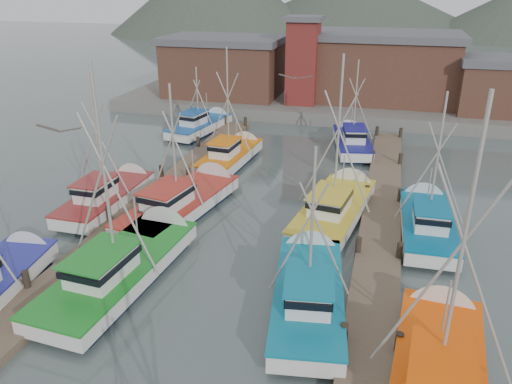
% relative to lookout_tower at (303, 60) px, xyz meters
% --- Properties ---
extents(ground, '(260.00, 260.00, 0.00)m').
position_rel_lookout_tower_xyz_m(ground, '(2.00, -33.00, -5.55)').
color(ground, '#465453').
rests_on(ground, ground).
extents(dock_left, '(2.30, 46.00, 1.50)m').
position_rel_lookout_tower_xyz_m(dock_left, '(-5.00, -28.96, -5.34)').
color(dock_left, brown).
rests_on(dock_left, ground).
extents(dock_right, '(2.30, 46.00, 1.50)m').
position_rel_lookout_tower_xyz_m(dock_right, '(9.00, -28.96, -5.34)').
color(dock_right, brown).
rests_on(dock_right, ground).
extents(quay, '(44.00, 16.00, 1.20)m').
position_rel_lookout_tower_xyz_m(quay, '(2.00, 4.00, -4.95)').
color(quay, slate).
rests_on(quay, ground).
extents(shed_left, '(12.72, 8.48, 6.20)m').
position_rel_lookout_tower_xyz_m(shed_left, '(-9.00, 2.00, -1.21)').
color(shed_left, brown).
rests_on(shed_left, quay).
extents(shed_center, '(14.84, 9.54, 6.90)m').
position_rel_lookout_tower_xyz_m(shed_center, '(8.00, 4.00, -0.86)').
color(shed_center, brown).
rests_on(shed_center, quay).
extents(shed_right, '(8.48, 6.36, 5.20)m').
position_rel_lookout_tower_xyz_m(shed_right, '(19.00, 1.00, -1.71)').
color(shed_right, brown).
rests_on(shed_right, quay).
extents(lookout_tower, '(3.60, 3.60, 8.50)m').
position_rel_lookout_tower_xyz_m(lookout_tower, '(0.00, 0.00, 0.00)').
color(lookout_tower, maroon).
rests_on(lookout_tower, quay).
extents(distant_hills, '(175.00, 140.00, 42.00)m').
position_rel_lookout_tower_xyz_m(distant_hills, '(-10.76, 89.59, -5.55)').
color(distant_hills, '#485446').
rests_on(distant_hills, ground).
extents(boat_4, '(4.47, 10.50, 11.15)m').
position_rel_lookout_tower_xyz_m(boat_4, '(-2.40, -32.53, -4.86)').
color(boat_4, black).
rests_on(boat_4, ground).
extents(boat_5, '(4.08, 9.43, 8.17)m').
position_rel_lookout_tower_xyz_m(boat_5, '(6.22, -32.33, -4.87)').
color(boat_5, black).
rests_on(boat_5, ground).
extents(boat_7, '(4.50, 9.62, 11.30)m').
position_rel_lookout_tower_xyz_m(boat_7, '(11.33, -35.84, -4.86)').
color(boat_7, black).
rests_on(boat_7, ground).
extents(boat_8, '(4.74, 10.35, 8.82)m').
position_rel_lookout_tower_xyz_m(boat_8, '(-2.57, -25.08, -4.87)').
color(boat_8, black).
rests_on(boat_8, ground).
extents(boat_9, '(4.35, 9.92, 10.42)m').
position_rel_lookout_tower_xyz_m(boat_9, '(6.40, -23.47, -4.86)').
color(boat_9, black).
rests_on(boat_9, ground).
extents(boat_10, '(3.66, 8.48, 9.01)m').
position_rel_lookout_tower_xyz_m(boat_10, '(-7.39, -25.44, -4.87)').
color(boat_10, black).
rests_on(boat_10, ground).
extents(boat_11, '(3.55, 8.67, 8.75)m').
position_rel_lookout_tower_xyz_m(boat_11, '(11.43, -24.06, -4.87)').
color(boat_11, black).
rests_on(boat_11, ground).
extents(boat_12, '(3.70, 8.49, 9.39)m').
position_rel_lookout_tower_xyz_m(boat_12, '(-2.41, -16.09, -4.87)').
color(boat_12, black).
rests_on(boat_12, ground).
extents(boat_13, '(4.03, 8.54, 8.00)m').
position_rel_lookout_tower_xyz_m(boat_13, '(6.07, -10.14, -4.87)').
color(boat_13, black).
rests_on(boat_13, ground).
extents(boat_14, '(3.98, 8.65, 6.68)m').
position_rel_lookout_tower_xyz_m(boat_14, '(-7.59, -8.81, -4.88)').
color(boat_14, black).
rests_on(boat_14, ground).
extents(gull_near, '(1.55, 0.62, 0.24)m').
position_rel_lookout_tower_xyz_m(gull_near, '(-1.06, -37.62, 3.20)').
color(gull_near, gray).
rests_on(gull_near, ground).
extents(gull_far, '(1.55, 0.62, 0.24)m').
position_rel_lookout_tower_xyz_m(gull_far, '(4.64, -28.51, 3.49)').
color(gull_far, gray).
rests_on(gull_far, ground).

